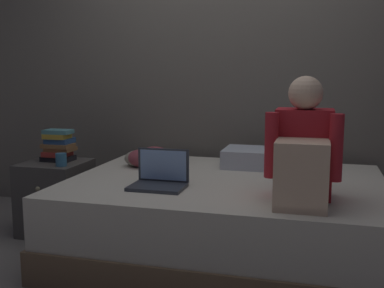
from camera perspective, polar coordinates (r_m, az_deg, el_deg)
ground_plane at (r=2.88m, az=-1.13°, el=-15.34°), size 8.00×8.00×0.00m
wall_back at (r=3.80m, az=4.04°, el=11.35°), size 5.60×0.10×2.70m
bed at (r=3.02m, az=4.18°, el=-9.11°), size 2.00×1.50×0.51m
nightstand at (r=3.58m, az=-16.48°, el=-6.34°), size 0.44×0.46×0.53m
person_sitting at (r=2.47m, az=13.57°, el=-1.25°), size 0.39×0.44×0.66m
laptop at (r=2.74m, az=-4.01°, el=-4.20°), size 0.32×0.23×0.22m
pillow at (r=3.35m, az=8.81°, el=-1.75°), size 0.56×0.36×0.13m
book_stack at (r=3.54m, az=-16.19°, el=-0.25°), size 0.22×0.18×0.23m
mug at (r=3.34m, az=-15.89°, el=-1.88°), size 0.08×0.08×0.09m
clothes_pile at (r=3.37m, az=-5.56°, el=-1.66°), size 0.30×0.33×0.13m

